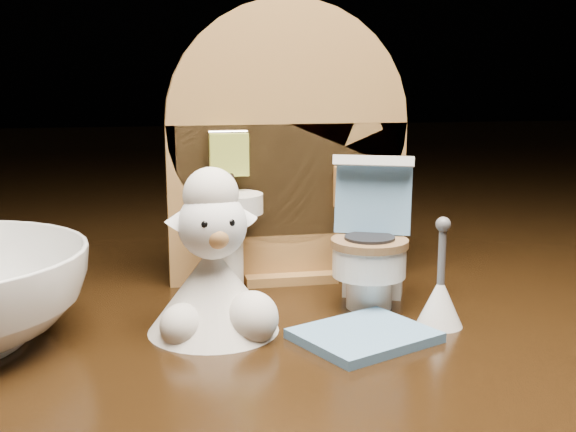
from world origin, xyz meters
name	(u,v)px	position (x,y,z in m)	size (l,w,h in m)	color
backdrop_panel	(286,160)	(0.00, 0.06, 0.07)	(0.13, 0.05, 0.15)	#9D6F3A
toy_toilet	(371,250)	(0.03, 0.01, 0.03)	(0.04, 0.05, 0.07)	white
bath_mat	(364,336)	(0.01, -0.04, 0.00)	(0.05, 0.04, 0.00)	#5784AD
toilet_brush	(440,298)	(0.05, -0.02, 0.01)	(0.02, 0.02, 0.05)	white
plush_lamb	(214,275)	(-0.05, -0.01, 0.03)	(0.06, 0.06, 0.08)	silver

